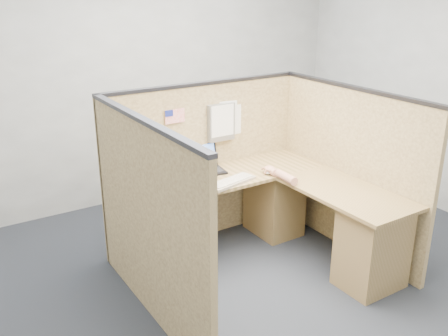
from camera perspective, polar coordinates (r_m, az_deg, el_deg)
floor at (r=4.35m, az=4.81°, el=-12.58°), size 5.00×5.00×0.00m
wall_back at (r=5.68m, az=-8.80°, el=10.34°), size 5.00×0.00×5.00m
cubicle_partitions at (r=4.30m, az=1.68°, el=-1.36°), size 2.06×1.83×1.53m
l_desk at (r=4.45m, az=4.63°, el=-5.95°), size 1.95×1.75×0.73m
laptop at (r=4.61m, az=-2.41°, el=0.40°), size 0.36×0.35×0.24m
keyboard at (r=4.33m, az=0.85°, el=-1.56°), size 0.49×0.25×0.03m
mouse at (r=4.55m, az=5.22°, el=-0.41°), size 0.12×0.07×0.05m
hand_forearm at (r=4.45m, az=6.48°, el=-0.74°), size 0.12×0.41×0.09m
blue_poster at (r=4.27m, az=-11.43°, el=4.49°), size 0.17×0.01×0.23m
american_flag at (r=4.42m, az=-5.88°, el=5.73°), size 0.20×0.01×0.34m
file_holder at (r=4.68m, az=-0.32°, el=5.25°), size 0.27×0.05×0.35m
paper_left at (r=4.72m, az=0.14°, el=5.79°), size 0.24×0.04×0.31m
paper_right at (r=4.78m, az=1.16°, el=5.50°), size 0.23×0.03×0.29m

